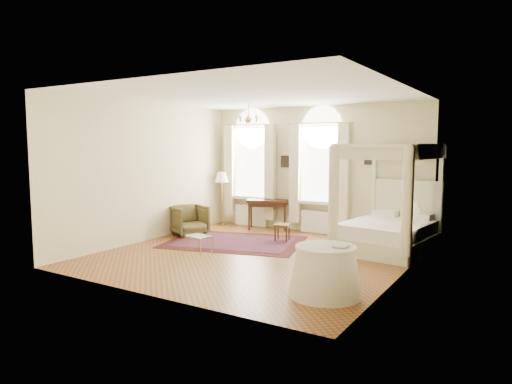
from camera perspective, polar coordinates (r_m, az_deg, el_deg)
ground at (r=9.63m, az=-0.25°, el=-7.92°), size 6.00×6.00×0.00m
room_walls at (r=9.35m, az=-0.26°, el=3.94°), size 6.00×6.00×6.00m
window_left at (r=12.82m, az=-0.69°, el=2.29°), size 1.62×0.27×3.29m
window_right at (r=11.83m, az=7.94°, el=1.93°), size 1.62×0.27×3.29m
chandelier at (r=10.86m, az=-0.96°, el=9.12°), size 0.51×0.45×0.50m
wall_pictures at (r=11.95m, az=7.66°, el=3.90°), size 2.54×0.03×0.39m
canopy_bed at (r=10.30m, az=16.09°, el=-4.23°), size 2.01×2.35×2.33m
nightstand at (r=11.06m, az=19.47°, el=-5.01°), size 0.39×0.36×0.54m
nightstand_lamp at (r=11.00m, az=19.15°, el=-2.04°), size 0.31×0.31×0.46m
writing_desk at (r=12.41m, az=1.47°, el=-1.48°), size 1.23×0.97×0.82m
laptop at (r=12.46m, az=1.51°, el=-0.84°), size 0.33×0.27×0.02m
stool at (r=10.94m, az=3.30°, el=-4.37°), size 0.44×0.44×0.42m
armchair at (r=11.83m, az=-8.40°, el=-3.48°), size 1.10×1.08×0.76m
coffee_table at (r=9.86m, az=-7.12°, el=-5.65°), size 0.61×0.48×0.37m
floor_lamp at (r=13.06m, az=-4.29°, el=1.53°), size 0.39×0.39×1.53m
oriental_rug at (r=10.88m, az=-2.70°, el=-6.26°), size 3.62×2.99×0.01m
side_table at (r=7.16m, az=8.65°, el=-9.76°), size 1.13×1.13×0.77m
book at (r=7.07m, az=9.74°, el=-6.58°), size 0.23×0.29×0.03m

